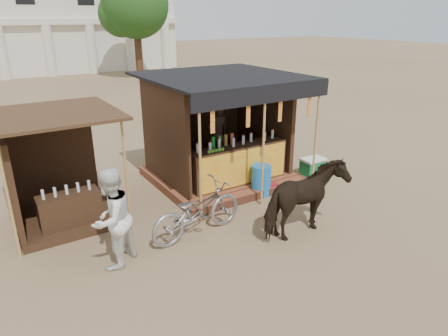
% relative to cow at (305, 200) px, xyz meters
% --- Properties ---
extents(ground, '(120.00, 120.00, 0.00)m').
position_rel_cow_xyz_m(ground, '(-0.88, -0.01, -0.75)').
color(ground, '#846B4C').
rests_on(ground, ground).
extents(main_stall, '(3.60, 3.61, 2.78)m').
position_rel_cow_xyz_m(main_stall, '(0.12, 3.35, 0.28)').
color(main_stall, brown).
rests_on(main_stall, ground).
extents(secondary_stall, '(2.40, 2.40, 2.38)m').
position_rel_cow_xyz_m(secondary_stall, '(-4.05, 3.22, 0.10)').
color(secondary_stall, '#392315').
rests_on(secondary_stall, ground).
extents(cow, '(1.85, 0.96, 1.51)m').
position_rel_cow_xyz_m(cow, '(0.00, 0.00, 0.00)').
color(cow, black).
rests_on(cow, ground).
extents(motorbike, '(2.13, 0.96, 1.08)m').
position_rel_cow_xyz_m(motorbike, '(-1.80, 1.12, -0.21)').
color(motorbike, '#94959C').
rests_on(motorbike, ground).
extents(bystander, '(1.11, 1.07, 1.81)m').
position_rel_cow_xyz_m(bystander, '(-3.51, 1.01, 0.15)').
color(bystander, silver).
rests_on(bystander, ground).
extents(blue_barrel, '(0.53, 0.53, 0.76)m').
position_rel_cow_xyz_m(blue_barrel, '(0.44, 1.99, -0.38)').
color(blue_barrel, blue).
rests_on(blue_barrel, ground).
extents(red_crate, '(0.40, 0.39, 0.26)m').
position_rel_cow_xyz_m(red_crate, '(0.64, 1.99, -0.62)').
color(red_crate, maroon).
rests_on(red_crate, ground).
extents(cooler, '(0.64, 0.44, 0.46)m').
position_rel_cow_xyz_m(cooler, '(2.49, 2.31, -0.52)').
color(cooler, '#166537').
rests_on(cooler, ground).
extents(tree, '(4.50, 4.40, 7.00)m').
position_rel_cow_xyz_m(tree, '(4.93, 22.13, 3.88)').
color(tree, '#382314').
rests_on(tree, ground).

